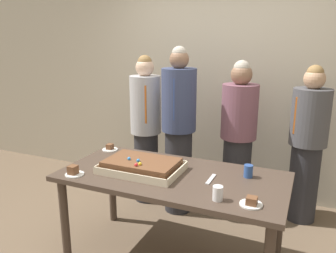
{
  "coord_description": "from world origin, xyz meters",
  "views": [
    {
      "loc": [
        0.97,
        -2.29,
        1.82
      ],
      "look_at": [
        -0.1,
        0.15,
        1.13
      ],
      "focal_mm": 35.7,
      "sensor_mm": 36.0,
      "label": 1
    }
  ],
  "objects": [
    {
      "name": "cake_server_utensil",
      "position": [
        0.31,
        0.02,
        0.78
      ],
      "size": [
        0.03,
        0.2,
        0.01
      ],
      "primitive_type": "cube",
      "color": "silver",
      "rests_on": "party_table"
    },
    {
      "name": "drink_cup_nearest",
      "position": [
        0.57,
        0.19,
        0.83
      ],
      "size": [
        0.07,
        0.07,
        0.1
      ],
      "primitive_type": "cylinder",
      "color": "#2D5199",
      "rests_on": "party_table"
    },
    {
      "name": "sheet_cake",
      "position": [
        -0.26,
        -0.03,
        0.83
      ],
      "size": [
        0.65,
        0.44,
        0.12
      ],
      "color": "beige",
      "rests_on": "party_table"
    },
    {
      "name": "interior_back_panel",
      "position": [
        0.0,
        1.6,
        1.5
      ],
      "size": [
        8.0,
        0.12,
        3.0
      ],
      "primitive_type": "cube",
      "color": "#B2A893",
      "rests_on": "ground_plane"
    },
    {
      "name": "plated_slice_near_right",
      "position": [
        -0.71,
        -0.33,
        0.81
      ],
      "size": [
        0.15,
        0.15,
        0.08
      ],
      "color": "white",
      "rests_on": "party_table"
    },
    {
      "name": "person_serving_front",
      "position": [
        -0.28,
        0.84,
        0.91
      ],
      "size": [
        0.36,
        0.36,
        1.77
      ],
      "rotation": [
        0.0,
        0.0,
        -1.54
      ],
      "color": "#28282D",
      "rests_on": "ground_plane"
    },
    {
      "name": "plated_slice_near_left",
      "position": [
        -0.8,
        0.32,
        0.8
      ],
      "size": [
        0.15,
        0.15,
        0.06
      ],
      "color": "white",
      "rests_on": "party_table"
    },
    {
      "name": "person_green_shirt_behind",
      "position": [
        -0.72,
        0.92,
        0.87
      ],
      "size": [
        0.34,
        0.34,
        1.67
      ],
      "rotation": [
        0.0,
        0.0,
        -1.12
      ],
      "color": "#28282D",
      "rests_on": "ground_plane"
    },
    {
      "name": "party_table",
      "position": [
        0.0,
        0.0,
        0.69
      ],
      "size": [
        1.8,
        0.88,
        0.78
      ],
      "color": "#47382D",
      "rests_on": "ground_plane"
    },
    {
      "name": "person_striped_tie_right",
      "position": [
        0.3,
        1.07,
        0.84
      ],
      "size": [
        0.37,
        0.37,
        1.63
      ],
      "rotation": [
        0.0,
        0.0,
        -2.04
      ],
      "color": "#28282D",
      "rests_on": "ground_plane"
    },
    {
      "name": "drink_cup_middle",
      "position": [
        0.45,
        -0.29,
        0.83
      ],
      "size": [
        0.07,
        0.07,
        0.1
      ],
      "primitive_type": "cylinder",
      "color": "white",
      "rests_on": "party_table"
    },
    {
      "name": "person_far_right_suit",
      "position": [
        0.97,
        1.17,
        0.82
      ],
      "size": [
        0.36,
        0.36,
        1.6
      ],
      "rotation": [
        0.0,
        0.0,
        -2.36
      ],
      "color": "#28282D",
      "rests_on": "ground_plane"
    },
    {
      "name": "plated_slice_far_left",
      "position": [
        0.67,
        -0.27,
        0.8
      ],
      "size": [
        0.15,
        0.15,
        0.06
      ],
      "color": "white",
      "rests_on": "party_table"
    }
  ]
}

